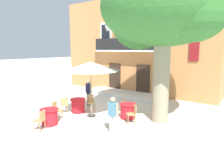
% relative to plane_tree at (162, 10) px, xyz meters
% --- Properties ---
extents(ground_plane, '(120.00, 120.00, 0.00)m').
position_rel_plane_tree_xyz_m(ground_plane, '(-3.72, -0.44, -5.21)').
color(ground_plane, silver).
extents(building_facade, '(13.00, 5.09, 7.50)m').
position_rel_plane_tree_xyz_m(building_facade, '(-4.49, 6.55, -1.46)').
color(building_facade, '#CC844C').
rests_on(building_facade, ground).
extents(entrance_step_platform, '(5.89, 1.97, 0.25)m').
position_rel_plane_tree_xyz_m(entrance_step_platform, '(-4.49, 3.58, -5.09)').
color(entrance_step_platform, silver).
rests_on(entrance_step_platform, ground).
extents(plane_tree, '(6.09, 5.35, 7.15)m').
position_rel_plane_tree_xyz_m(plane_tree, '(0.00, 0.00, 0.00)').
color(plane_tree, gray).
rests_on(plane_tree, ground).
extents(cafe_table_near_tree, '(0.86, 0.86, 0.76)m').
position_rel_plane_tree_xyz_m(cafe_table_near_tree, '(-4.14, -1.38, -4.82)').
color(cafe_table_near_tree, red).
rests_on(cafe_table_near_tree, ground).
extents(cafe_chair_near_tree_0, '(0.56, 0.56, 0.91)m').
position_rel_plane_tree_xyz_m(cafe_chair_near_tree_0, '(-3.77, -0.73, -4.68)').
color(cafe_chair_near_tree_0, tan).
rests_on(cafe_chair_near_tree_0, ground).
extents(cafe_chair_near_tree_1, '(0.56, 0.56, 0.91)m').
position_rel_plane_tree_xyz_m(cafe_chair_near_tree_1, '(-4.57, -2.00, -4.68)').
color(cafe_chair_near_tree_1, tan).
rests_on(cafe_chair_near_tree_1, ground).
extents(cafe_table_middle, '(0.86, 0.86, 0.76)m').
position_rel_plane_tree_xyz_m(cafe_table_middle, '(-1.36, -0.63, -4.82)').
color(cafe_table_middle, red).
rests_on(cafe_table_middle, ground).
extents(cafe_chair_middle_0, '(0.57, 0.57, 0.91)m').
position_rel_plane_tree_xyz_m(cafe_chair_middle_0, '(-0.80, -1.13, -4.68)').
color(cafe_chair_middle_0, tan).
rests_on(cafe_chair_middle_0, ground).
extents(cafe_chair_middle_1, '(0.56, 0.56, 0.91)m').
position_rel_plane_tree_xyz_m(cafe_chair_middle_1, '(-1.90, -0.10, -4.68)').
color(cafe_chair_middle_1, tan).
rests_on(cafe_chair_middle_1, ground).
extents(cafe_table_front, '(0.86, 0.86, 0.76)m').
position_rel_plane_tree_xyz_m(cafe_table_front, '(-3.86, -3.51, -4.82)').
color(cafe_table_front, red).
rests_on(cafe_table_front, ground).
extents(cafe_chair_front_0, '(0.50, 0.50, 0.91)m').
position_rel_plane_tree_xyz_m(cafe_chair_front_0, '(-3.56, -4.20, -4.68)').
color(cafe_chair_front_0, tan).
rests_on(cafe_chair_front_0, ground).
extents(cafe_chair_front_1, '(0.51, 0.51, 0.91)m').
position_rel_plane_tree_xyz_m(cafe_chair_front_1, '(-4.19, -2.83, -4.68)').
color(cafe_chair_front_1, tan).
rests_on(cafe_chair_front_1, ground).
extents(cafe_umbrella, '(2.90, 2.90, 2.85)m').
position_rel_plane_tree_xyz_m(cafe_umbrella, '(-3.08, -1.48, -2.60)').
color(cafe_umbrella, '#997A56').
rests_on(cafe_umbrella, ground).
extents(ground_planter_left, '(0.40, 0.40, 0.60)m').
position_rel_plane_tree_xyz_m(ground_planter_left, '(-7.79, 3.56, -4.87)').
color(ground_planter_left, slate).
rests_on(ground_planter_left, ground).
extents(pedestrian_near_entrance, '(0.53, 0.40, 1.64)m').
position_rel_plane_tree_xyz_m(pedestrian_near_entrance, '(-4.52, -0.08, -4.29)').
color(pedestrian_near_entrance, '#384260').
rests_on(pedestrian_near_entrance, ground).
extents(pedestrian_mid_plaza, '(0.53, 0.25, 1.59)m').
position_rel_plane_tree_xyz_m(pedestrian_mid_plaza, '(-0.87, -2.65, -4.31)').
color(pedestrian_mid_plaza, silver).
rests_on(pedestrian_mid_plaza, ground).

